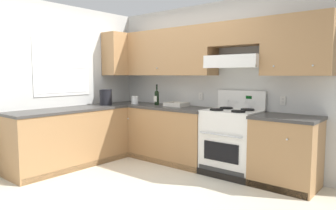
{
  "coord_description": "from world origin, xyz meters",
  "views": [
    {
      "loc": [
        3.0,
        -2.72,
        1.44
      ],
      "look_at": [
        0.16,
        0.7,
        1.0
      ],
      "focal_mm": 33.45,
      "sensor_mm": 36.0,
      "label": 1
    }
  ],
  "objects_px": {
    "bucket": "(106,97)",
    "bowl": "(176,105)",
    "stove": "(231,141)",
    "wine_bottle": "(157,97)",
    "paper_towel_roll": "(135,100)"
  },
  "relations": [
    {
      "from": "wine_bottle",
      "to": "bowl",
      "type": "height_order",
      "value": "wine_bottle"
    },
    {
      "from": "bowl",
      "to": "bucket",
      "type": "relative_size",
      "value": 1.29
    },
    {
      "from": "bowl",
      "to": "bucket",
      "type": "bearing_deg",
      "value": -148.75
    },
    {
      "from": "stove",
      "to": "bucket",
      "type": "relative_size",
      "value": 4.46
    },
    {
      "from": "bucket",
      "to": "paper_towel_roll",
      "type": "bearing_deg",
      "value": 64.62
    },
    {
      "from": "bucket",
      "to": "wine_bottle",
      "type": "bearing_deg",
      "value": 41.38
    },
    {
      "from": "bowl",
      "to": "stove",
      "type": "bearing_deg",
      "value": -4.6
    },
    {
      "from": "bucket",
      "to": "paper_towel_roll",
      "type": "xyz_separation_m",
      "value": [
        0.22,
        0.47,
        -0.07
      ]
    },
    {
      "from": "wine_bottle",
      "to": "paper_towel_roll",
      "type": "distance_m",
      "value": 0.45
    },
    {
      "from": "stove",
      "to": "bucket",
      "type": "xyz_separation_m",
      "value": [
        -2.12,
        -0.55,
        0.57
      ]
    },
    {
      "from": "stove",
      "to": "bowl",
      "type": "relative_size",
      "value": 3.44
    },
    {
      "from": "bucket",
      "to": "bowl",
      "type": "bearing_deg",
      "value": 31.25
    },
    {
      "from": "stove",
      "to": "paper_towel_roll",
      "type": "height_order",
      "value": "stove"
    },
    {
      "from": "stove",
      "to": "bowl",
      "type": "bearing_deg",
      "value": 175.4
    },
    {
      "from": "wine_bottle",
      "to": "paper_towel_roll",
      "type": "bearing_deg",
      "value": -166.31
    }
  ]
}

